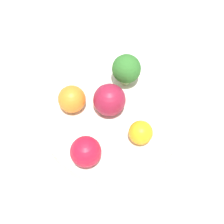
% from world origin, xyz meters
% --- Properties ---
extents(ground_plane, '(6.00, 6.00, 0.00)m').
position_xyz_m(ground_plane, '(0.00, 0.00, 0.00)').
color(ground_plane, gray).
extents(table_surface, '(1.20, 1.20, 0.02)m').
position_xyz_m(table_surface, '(0.00, 0.00, 0.01)').
color(table_surface, '#B2C6B2').
rests_on(table_surface, ground_plane).
extents(bowl, '(0.23, 0.23, 0.03)m').
position_xyz_m(bowl, '(0.00, 0.00, 0.03)').
color(bowl, silver).
rests_on(bowl, table_surface).
extents(broccoli, '(0.05, 0.05, 0.06)m').
position_xyz_m(broccoli, '(-0.07, -0.03, 0.08)').
color(broccoli, '#99C17A').
rests_on(broccoli, bowl).
extents(apple_red, '(0.05, 0.05, 0.05)m').
position_xyz_m(apple_red, '(0.08, 0.03, 0.07)').
color(apple_red, '#B7142D').
rests_on(apple_red, bowl).
extents(apple_green, '(0.05, 0.05, 0.05)m').
position_xyz_m(apple_green, '(-0.01, -0.01, 0.08)').
color(apple_green, maroon).
rests_on(apple_green, bowl).
extents(orange_front, '(0.04, 0.04, 0.04)m').
position_xyz_m(orange_front, '(-0.00, 0.06, 0.07)').
color(orange_front, orange).
rests_on(orange_front, bowl).
extents(orange_back, '(0.05, 0.05, 0.05)m').
position_xyz_m(orange_back, '(0.04, -0.06, 0.07)').
color(orange_back, orange).
rests_on(orange_back, bowl).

